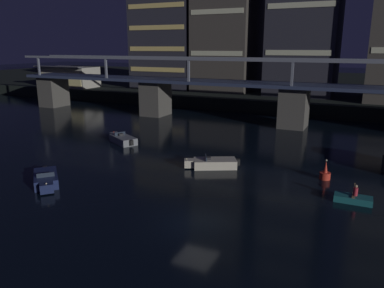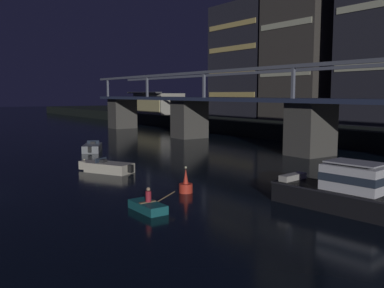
% 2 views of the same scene
% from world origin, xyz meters
% --- Properties ---
extents(river_bridge, '(94.91, 6.40, 9.38)m').
position_xyz_m(river_bridge, '(0.00, 32.44, 4.11)').
color(river_bridge, '#4C4944').
rests_on(river_bridge, ground).
extents(tower_west_low, '(13.82, 12.94, 21.37)m').
position_xyz_m(tower_west_low, '(-30.96, 54.20, 12.73)').
color(tower_west_low, '#282833').
rests_on(tower_west_low, far_riverbank).
extents(tower_west_tall, '(11.32, 13.93, 38.09)m').
position_xyz_m(tower_west_tall, '(-17.73, 54.35, 21.10)').
color(tower_west_tall, '#423D38').
rests_on(tower_west_tall, far_riverbank).
extents(waterfront_pavilion, '(12.40, 7.40, 4.70)m').
position_xyz_m(waterfront_pavilion, '(-51.28, 44.35, 4.44)').
color(waterfront_pavilion, '#B2AD9E').
rests_on(waterfront_pavilion, far_riverbank).
extents(cabin_cruiser_near_left, '(9.31, 3.57, 2.79)m').
position_xyz_m(cabin_cruiser_near_left, '(15.40, 16.91, 1.05)').
color(cabin_cruiser_near_left, black).
rests_on(cabin_cruiser_near_left, ground).
extents(speedboat_near_right, '(4.92, 3.46, 1.16)m').
position_xyz_m(speedboat_near_right, '(-3.33, 10.91, 0.41)').
color(speedboat_near_right, beige).
rests_on(speedboat_near_right, ground).
extents(speedboat_mid_center, '(4.88, 3.57, 1.16)m').
position_xyz_m(speedboat_mid_center, '(-16.42, 14.97, 0.41)').
color(speedboat_mid_center, gray).
rests_on(speedboat_mid_center, ground).
extents(channel_buoy, '(0.90, 0.90, 1.76)m').
position_xyz_m(channel_buoy, '(6.52, 12.07, 0.48)').
color(channel_buoy, red).
rests_on(channel_buoy, ground).
extents(dinghy_with_paddler, '(2.61, 2.37, 1.36)m').
position_xyz_m(dinghy_with_paddler, '(8.93, 7.86, 0.28)').
color(dinghy_with_paddler, '#196066').
rests_on(dinghy_with_paddler, ground).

